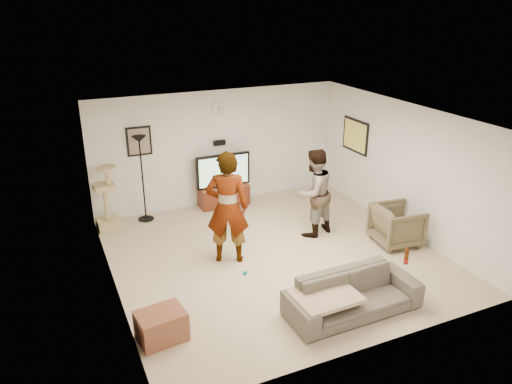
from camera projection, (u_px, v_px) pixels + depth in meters
name	position (u px, v px, depth m)	size (l,w,h in m)	color
floor	(274.00, 255.00, 8.78)	(5.50, 5.50, 0.02)	#BFAF90
ceiling	(276.00, 117.00, 7.85)	(5.50, 5.50, 0.02)	silver
wall_back	(219.00, 148.00, 10.65)	(5.50, 0.04, 2.50)	silver
wall_front	(375.00, 265.00, 5.99)	(5.50, 0.04, 2.50)	silver
wall_left	(109.00, 218.00, 7.27)	(0.04, 5.50, 2.50)	silver
wall_right	(404.00, 168.00, 9.37)	(0.04, 5.50, 2.50)	silver
wall_clock	(218.00, 109.00, 10.31)	(0.26, 0.26, 0.04)	white
wall_speaker	(220.00, 143.00, 10.55)	(0.25, 0.10, 0.10)	black
picture_back	(139.00, 141.00, 9.85)	(0.42, 0.03, 0.52)	#786B5C
picture_right	(355.00, 136.00, 10.63)	(0.03, 0.78, 0.62)	#E6DB5F
tv_stand	(224.00, 195.00, 10.82)	(1.08, 0.45, 0.45)	#471C0F
console_box	(236.00, 209.00, 10.60)	(0.40, 0.30, 0.07)	silver
tv	(223.00, 170.00, 10.60)	(1.21, 0.08, 0.72)	black
tv_screen	(224.00, 171.00, 10.56)	(1.12, 0.01, 0.63)	#A0F237
floor_lamp	(143.00, 179.00, 9.86)	(0.32, 0.32, 1.77)	black
cat_tree	(105.00, 198.00, 9.54)	(0.42, 0.42, 1.32)	tan
person_left	(227.00, 208.00, 8.27)	(0.72, 0.47, 1.98)	#BDBDBD
person_right	(314.00, 193.00, 9.26)	(0.83, 0.65, 1.71)	navy
sofa	(353.00, 294.00, 7.09)	(1.99, 0.78, 0.58)	#514C41
throw_blanket	(326.00, 296.00, 6.88)	(0.90, 0.70, 0.06)	#CEAE8E
beer_bottle	(407.00, 256.00, 7.29)	(0.06, 0.06, 0.25)	#4B1D05
armchair	(397.00, 225.00, 9.07)	(0.79, 0.82, 0.74)	brown
side_table	(161.00, 326.00, 6.55)	(0.62, 0.47, 0.42)	brown
toy_ball	(245.00, 273.00, 8.15)	(0.07, 0.07, 0.07)	#00899C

